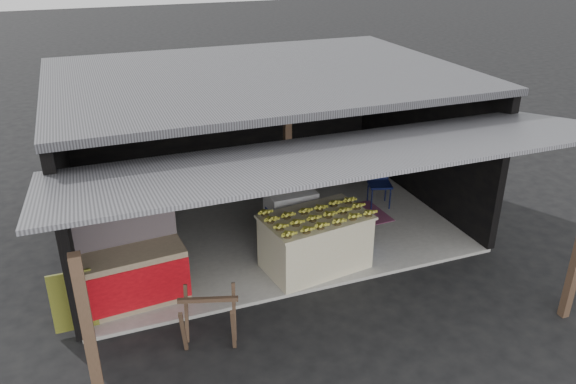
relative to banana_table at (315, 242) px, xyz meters
name	(u,v)px	position (x,y,z in m)	size (l,w,h in m)	color
ground	(312,292)	(-0.31, -0.61, -0.54)	(80.00, 80.00, 0.00)	black
concrete_slab	(263,222)	(-0.31, 1.89, -0.51)	(7.00, 5.00, 0.06)	gray
shophouse	(255,117)	(-0.30, 2.21, 1.56)	(7.40, 7.29, 3.02)	black
banana_table	(315,242)	(0.00, 0.00, 0.00)	(1.87, 1.30, 0.96)	beige
banana_pile	(316,211)	(0.00, 0.00, 0.57)	(1.61, 0.97, 0.19)	gold
white_crate	(291,215)	(-0.04, 1.04, 0.00)	(0.88, 0.62, 0.96)	white
neighbor_stall	(134,274)	(-2.97, 0.08, 0.00)	(1.60, 0.82, 1.60)	#998466
green_signboard	(73,301)	(-3.85, -0.27, -0.03)	(0.60, 0.04, 0.90)	black
sawhorse	(209,316)	(-2.13, -1.28, -0.03)	(0.89, 0.88, 0.80)	#4B3325
water_barrel	(362,238)	(1.01, 0.22, -0.26)	(0.30, 0.30, 0.44)	navy
plastic_chair	(379,178)	(2.20, 1.78, 0.09)	(0.57, 0.57, 0.97)	#090E33
magenta_rug	(349,217)	(1.37, 1.42, -0.48)	(1.50, 1.00, 0.01)	maroon
picture_frames	(219,99)	(-0.47, 4.28, 1.39)	(1.62, 0.04, 0.46)	black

